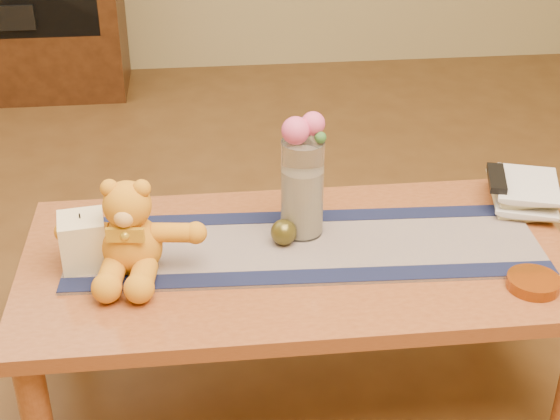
{
  "coord_description": "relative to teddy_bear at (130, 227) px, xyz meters",
  "views": [
    {
      "loc": [
        -0.24,
        -1.7,
        1.54
      ],
      "look_at": [
        -0.05,
        0.0,
        0.58
      ],
      "focal_mm": 51.55,
      "sensor_mm": 36.0,
      "label": 1
    }
  ],
  "objects": [
    {
      "name": "pillar_candle",
      "position": [
        -0.12,
        0.03,
        -0.05
      ],
      "size": [
        0.12,
        0.12,
        0.13
      ],
      "primitive_type": "cube",
      "rotation": [
        0.0,
        0.0,
        0.14
      ],
      "color": "beige",
      "rests_on": "persian_runner"
    },
    {
      "name": "book_lower",
      "position": [
        0.99,
        0.23,
        -0.09
      ],
      "size": [
        0.23,
        0.27,
        0.02
      ],
      "primitive_type": "imported",
      "rotation": [
        0.0,
        0.0,
        -0.36
      ],
      "color": "beige",
      "rests_on": "book_bottom"
    },
    {
      "name": "rose_right",
      "position": [
        0.46,
        0.13,
        0.19
      ],
      "size": [
        0.06,
        0.06,
        0.06
      ],
      "primitive_type": "sphere",
      "color": "#DF4E83",
      "rests_on": "glass_vase"
    },
    {
      "name": "runner_border_near",
      "position": [
        0.42,
        -0.09,
        -0.11
      ],
      "size": [
        1.2,
        0.12,
        0.0
      ],
      "primitive_type": "cube",
      "rotation": [
        0.0,
        0.0,
        -0.05
      ],
      "color": "#111735",
      "rests_on": "persian_runner"
    },
    {
      "name": "table_leg_br",
      "position": [
        1.05,
        0.32,
        -0.37
      ],
      "size": [
        0.07,
        0.07,
        0.41
      ],
      "primitive_type": "cylinder",
      "color": "brown",
      "rests_on": "floor"
    },
    {
      "name": "book_upper",
      "position": [
        0.98,
        0.24,
        -0.07
      ],
      "size": [
        0.2,
        0.25,
        0.02
      ],
      "primitive_type": "imported",
      "rotation": [
        0.0,
        0.0,
        -0.17
      ],
      "color": "beige",
      "rests_on": "book_lower"
    },
    {
      "name": "book_bottom",
      "position": [
        0.99,
        0.23,
        -0.11
      ],
      "size": [
        0.21,
        0.25,
        0.02
      ],
      "primitive_type": "imported",
      "rotation": [
        0.0,
        0.0,
        -0.22
      ],
      "color": "beige",
      "rests_on": "coffee_table_top"
    },
    {
      "name": "potpourri_fill",
      "position": [
        0.43,
        0.12,
        -0.02
      ],
      "size": [
        0.09,
        0.09,
        0.18
      ],
      "primitive_type": "cylinder",
      "color": "beige",
      "rests_on": "glass_vase"
    },
    {
      "name": "teddy_bear",
      "position": [
        0.0,
        0.0,
        0.0
      ],
      "size": [
        0.37,
        0.32,
        0.23
      ],
      "primitive_type": null,
      "rotation": [
        0.0,
        0.0,
        -0.13
      ],
      "color": "orange",
      "rests_on": "persian_runner"
    },
    {
      "name": "blue_flower_side",
      "position": [
        0.4,
        0.14,
        0.17
      ],
      "size": [
        0.04,
        0.04,
        0.04
      ],
      "primitive_type": "sphere",
      "color": "#4A61A0",
      "rests_on": "glass_vase"
    },
    {
      "name": "table_leg_bl",
      "position": [
        -0.23,
        0.32,
        -0.37
      ],
      "size": [
        0.07,
        0.07,
        0.41
      ],
      "primitive_type": "cylinder",
      "color": "brown",
      "rests_on": "floor"
    },
    {
      "name": "rose_left",
      "position": [
        0.41,
        0.11,
        0.18
      ],
      "size": [
        0.07,
        0.07,
        0.07
      ],
      "primitive_type": "sphere",
      "color": "#DF4E83",
      "rests_on": "glass_vase"
    },
    {
      "name": "amber_dish",
      "position": [
        0.94,
        -0.18,
        -0.11
      ],
      "size": [
        0.16,
        0.16,
        0.03
      ],
      "primitive_type": "cylinder",
      "rotation": [
        0.0,
        0.0,
        0.37
      ],
      "color": "#BF5914",
      "rests_on": "coffee_table_top"
    },
    {
      "name": "tv_remote",
      "position": [
        0.99,
        0.22,
        -0.04
      ],
      "size": [
        0.09,
        0.17,
        0.02
      ],
      "primitive_type": "cube",
      "rotation": [
        0.0,
        0.0,
        -0.27
      ],
      "color": "black",
      "rests_on": "book_top"
    },
    {
      "name": "candle_wick",
      "position": [
        -0.12,
        0.03,
        0.02
      ],
      "size": [
        0.0,
        0.0,
        0.01
      ],
      "primitive_type": "cylinder",
      "rotation": [
        0.0,
        0.0,
        0.14
      ],
      "color": "black",
      "rests_on": "pillar_candle"
    },
    {
      "name": "persian_runner",
      "position": [
        0.43,
        0.06,
        -0.12
      ],
      "size": [
        1.21,
        0.41,
        0.01
      ],
      "primitive_type": "cube",
      "rotation": [
        0.0,
        0.0,
        -0.05
      ],
      "color": "#1B1A4A",
      "rests_on": "coffee_table_top"
    },
    {
      "name": "floor",
      "position": [
        0.41,
        0.03,
        -0.57
      ],
      "size": [
        5.5,
        5.5,
        0.0
      ],
      "primitive_type": "plane",
      "color": "#533317",
      "rests_on": "ground"
    },
    {
      "name": "runner_border_far",
      "position": [
        0.44,
        0.2,
        -0.11
      ],
      "size": [
        1.2,
        0.12,
        0.0
      ],
      "primitive_type": "cube",
      "rotation": [
        0.0,
        0.0,
        -0.05
      ],
      "color": "#111735",
      "rests_on": "persian_runner"
    },
    {
      "name": "blue_flower_back",
      "position": [
        0.44,
        0.16,
        0.17
      ],
      "size": [
        0.04,
        0.04,
        0.04
      ],
      "primitive_type": "sphere",
      "color": "#4A61A0",
      "rests_on": "glass_vase"
    },
    {
      "name": "glass_vase",
      "position": [
        0.43,
        0.12,
        0.02
      ],
      "size": [
        0.11,
        0.11,
        0.26
      ],
      "primitive_type": "cylinder",
      "color": "silver",
      "rests_on": "persian_runner"
    },
    {
      "name": "bronze_ball",
      "position": [
        0.38,
        0.07,
        -0.08
      ],
      "size": [
        0.08,
        0.08,
        0.07
      ],
      "primitive_type": "sphere",
      "rotation": [
        0.0,
        0.0,
        0.14
      ],
      "color": "#4B4419",
      "rests_on": "persian_runner"
    },
    {
      "name": "leaf_sprig",
      "position": [
        0.47,
        0.1,
        0.16
      ],
      "size": [
        0.03,
        0.03,
        0.03
      ],
      "primitive_type": "sphere",
      "color": "#33662D",
      "rests_on": "glass_vase"
    },
    {
      "name": "coffee_table_top",
      "position": [
        0.41,
        0.03,
        -0.14
      ],
      "size": [
        1.4,
        0.7,
        0.04
      ],
      "primitive_type": "cube",
      "color": "brown",
      "rests_on": "floor"
    },
    {
      "name": "book_top",
      "position": [
        0.99,
        0.23,
        -0.05
      ],
      "size": [
        0.23,
        0.26,
        0.02
      ],
      "primitive_type": "imported",
      "rotation": [
        0.0,
        0.0,
        -0.32
      ],
      "color": "beige",
      "rests_on": "book_upper"
    }
  ]
}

